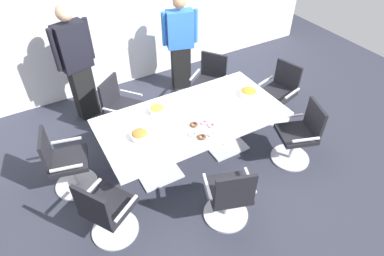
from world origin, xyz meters
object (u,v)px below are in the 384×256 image
office_chair_5 (107,213)px  office_chair_3 (121,110)px  snack_bowl_pretzels (140,135)px  office_chair_0 (299,137)px  office_chair_1 (279,95)px  person_standing_1 (180,43)px  snack_bowl_chips_orange (249,92)px  office_chair_2 (210,85)px  office_chair_4 (65,164)px  person_standing_0 (77,63)px  office_chair_6 (229,197)px  donut_platter (203,130)px  snack_bowl_chips_yellow (157,109)px  conference_table (192,124)px

office_chair_5 → office_chair_3: bearing=122.3°
snack_bowl_pretzels → office_chair_0: bearing=-18.5°
office_chair_1 → snack_bowl_pretzels: bearing=81.2°
person_standing_1 → snack_bowl_pretzels: bearing=65.8°
person_standing_1 → snack_bowl_chips_orange: size_ratio=7.00×
office_chair_2 → office_chair_4: same height
office_chair_5 → person_standing_0: size_ratio=0.49×
office_chair_1 → office_chair_6: 2.22m
person_standing_1 → donut_platter: bearing=85.0°
snack_bowl_chips_yellow → conference_table: bearing=-39.4°
office_chair_1 → snack_bowl_chips_yellow: office_chair_1 is taller
office_chair_2 → office_chair_4: size_ratio=1.00×
snack_bowl_chips_yellow → donut_platter: (0.32, -0.61, -0.04)m
snack_bowl_chips_orange → donut_platter: bearing=-160.7°
office_chair_1 → person_standing_1: bearing=17.0°
office_chair_6 → snack_bowl_pretzels: 1.26m
office_chair_2 → office_chair_6: size_ratio=1.00×
snack_bowl_pretzels → person_standing_1: bearing=49.8°
office_chair_4 → office_chair_6: (1.48, -1.42, 0.00)m
donut_platter → person_standing_1: bearing=69.0°
office_chair_2 → snack_bowl_chips_orange: office_chair_2 is taller
office_chair_0 → person_standing_0: size_ratio=0.49×
office_chair_0 → snack_bowl_pretzels: office_chair_0 is taller
conference_table → office_chair_1: 1.71m
office_chair_4 → snack_bowl_pretzels: bearing=79.9°
office_chair_4 → office_chair_5: same height
conference_table → office_chair_0: 1.47m
office_chair_5 → office_chair_1: bearing=71.9°
office_chair_4 → donut_platter: size_ratio=2.37×
snack_bowl_pretzels → office_chair_2: bearing=31.7°
snack_bowl_chips_orange → snack_bowl_chips_yellow: bearing=167.8°
office_chair_1 → office_chair_4: (-3.31, 0.16, 0.00)m
office_chair_0 → person_standing_0: (-2.24, 2.45, 0.56)m
office_chair_4 → office_chair_5: (0.22, -0.94, 0.00)m
conference_table → person_standing_1: person_standing_1 is taller
office_chair_5 → person_standing_0: (0.42, 2.34, 0.56)m
office_chair_0 → donut_platter: size_ratio=2.37×
office_chair_0 → office_chair_4: bearing=89.3°
snack_bowl_pretzels → donut_platter: size_ratio=0.56×
office_chair_4 → snack_bowl_chips_yellow: (1.27, -0.03, 0.40)m
office_chair_6 → snack_bowl_pretzels: bearing=139.1°
office_chair_4 → snack_bowl_pretzels: (0.88, -0.39, 0.40)m
office_chair_5 → snack_bowl_chips_yellow: office_chair_5 is taller
conference_table → office_chair_2: bearing=47.1°
donut_platter → snack_bowl_pretzels: bearing=160.4°
office_chair_0 → snack_bowl_pretzels: (-2.01, 0.67, 0.40)m
office_chair_5 → snack_bowl_chips_yellow: bearing=98.4°
person_standing_1 → donut_platter: person_standing_1 is taller
office_chair_2 → snack_bowl_chips_yellow: office_chair_2 is taller
snack_bowl_chips_yellow → snack_bowl_chips_orange: size_ratio=0.87×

